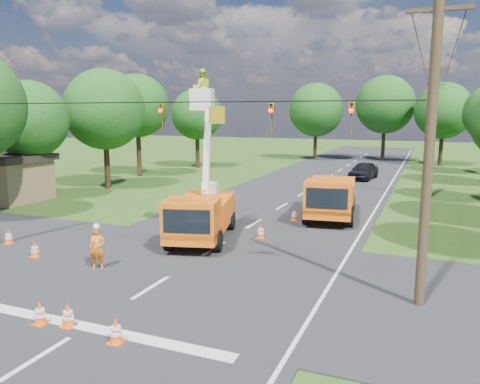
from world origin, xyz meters
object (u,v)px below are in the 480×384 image
at_px(pole_right_near, 430,141).
at_px(tree_left_e, 137,106).
at_px(tree_left_f, 197,114).
at_px(tree_far_a, 316,110).
at_px(traffic_cone_4, 35,249).
at_px(tree_left_d, 104,110).
at_px(traffic_cone_2, 261,231).
at_px(traffic_cone_7, 338,201).
at_px(pole_right_mid, 432,124).
at_px(ground_worker, 97,248).
at_px(pole_right_far, 433,120).
at_px(tree_far_c, 444,111).
at_px(traffic_cone_5, 9,236).
at_px(shed, 5,177).
at_px(distant_car, 363,171).
at_px(traffic_cone_0, 40,313).
at_px(traffic_cone_8, 68,315).
at_px(second_truck, 330,196).
at_px(bucket_truck, 201,205).
at_px(tree_far_b, 385,105).
at_px(traffic_cone_3, 294,214).
at_px(tree_left_c, 29,120).
at_px(traffic_cone_1, 116,331).

distance_m(pole_right_near, tree_left_e, 33.56).
xyz_separation_m(tree_left_f, tree_far_a, (9.80, 13.00, 0.50)).
height_order(traffic_cone_4, tree_left_d, tree_left_d).
distance_m(traffic_cone_2, traffic_cone_7, 9.22).
height_order(pole_right_mid, tree_left_e, pole_right_mid).
distance_m(ground_worker, pole_right_far, 42.82).
distance_m(pole_right_far, tree_far_c, 2.43).
height_order(traffic_cone_5, tree_far_a, tree_far_a).
relative_size(shed, tree_far_c, 0.60).
distance_m(distant_car, pole_right_mid, 10.30).
distance_m(distant_car, traffic_cone_7, 13.17).
bearing_deg(tree_left_f, traffic_cone_4, -74.65).
bearing_deg(pole_right_near, pole_right_mid, 90.00).
bearing_deg(traffic_cone_0, shed, 140.89).
bearing_deg(traffic_cone_8, tree_left_e, 120.75).
bearing_deg(tree_far_c, traffic_cone_5, -113.91).
height_order(second_truck, tree_left_d, tree_left_d).
bearing_deg(traffic_cone_5, second_truck, 40.76).
xyz_separation_m(distant_car, traffic_cone_4, (-9.38, -28.48, -0.42)).
xyz_separation_m(bucket_truck, traffic_cone_5, (-7.84, -3.94, -1.31)).
bearing_deg(second_truck, ground_worker, -126.06).
relative_size(traffic_cone_8, tree_far_b, 0.07).
distance_m(bucket_truck, pole_right_mid, 18.88).
xyz_separation_m(traffic_cone_7, tree_far_b, (-0.30, 30.56, 6.45)).
xyz_separation_m(shed, tree_far_a, (13.00, 35.00, 4.57)).
bearing_deg(second_truck, tree_far_c, 71.14).
height_order(traffic_cone_3, tree_left_c, tree_left_c).
xyz_separation_m(pole_right_far, tree_left_f, (-23.30, -10.00, 0.58)).
distance_m(distant_car, traffic_cone_2, 22.23).
xyz_separation_m(traffic_cone_3, traffic_cone_8, (-2.30, -14.97, 0.00)).
xyz_separation_m(traffic_cone_1, tree_left_c, (-17.79, 14.61, 5.08)).
bearing_deg(pole_right_mid, bucket_truck, -121.44).
bearing_deg(pole_right_far, tree_far_a, 167.47).
bearing_deg(tree_left_d, pole_right_near, -32.55).
height_order(traffic_cone_3, traffic_cone_7, same).
relative_size(traffic_cone_3, tree_far_b, 0.07).
distance_m(traffic_cone_1, traffic_cone_4, 8.96).
bearing_deg(pole_right_far, shed, -129.63).
xyz_separation_m(bucket_truck, tree_far_a, (-3.82, 38.84, 4.52)).
height_order(pole_right_far, tree_far_b, tree_far_b).
bearing_deg(distant_car, traffic_cone_7, -81.07).
height_order(distant_car, tree_far_c, tree_far_c).
xyz_separation_m(bucket_truck, tree_left_f, (-13.62, 25.84, 4.02)).
relative_size(traffic_cone_3, tree_left_f, 0.08).
relative_size(ground_worker, tree_left_c, 0.21).
height_order(pole_right_far, tree_left_e, pole_right_far).
bearing_deg(traffic_cone_2, distant_car, 85.48).
relative_size(traffic_cone_0, tree_far_a, 0.07).
relative_size(second_truck, traffic_cone_2, 9.58).
distance_m(pole_right_mid, tree_left_f, 25.36).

